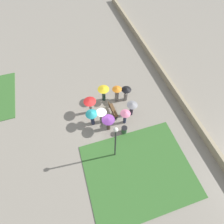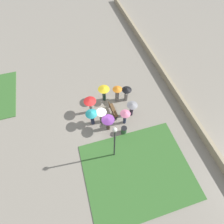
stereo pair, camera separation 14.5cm
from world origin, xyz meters
TOP-DOWN VIEW (x-y plane):
  - ground_plane at (0.00, 0.00)m, footprint 90.00×90.00m
  - lawn_patch_near at (-5.67, -1.59)m, footprint 6.91×8.51m
  - parapet_wall at (0.00, -8.33)m, footprint 45.00×0.35m
  - park_bench at (0.38, -1.28)m, footprint 1.68×0.51m
  - lamp_post at (-3.80, -0.16)m, footprint 0.32×0.32m
  - trash_bin at (-2.00, -1.64)m, footprint 0.54×0.54m
  - crowd_person_red at (1.11, 0.70)m, footprint 1.16×1.16m
  - crowd_person_pink at (-1.01, -2.04)m, footprint 0.94×0.94m
  - crowd_person_teal at (-0.22, 0.87)m, footprint 1.08×1.08m
  - crowd_person_grey at (-0.30, -2.96)m, footprint 1.01×1.01m
  - crowd_person_black at (1.58, -3.08)m, footprint 0.98×0.98m
  - crowd_person_orange at (1.81, -2.18)m, footprint 0.94×0.94m
  - crowd_person_yellow at (2.25, -0.93)m, footprint 1.14×1.14m
  - crowd_person_purple at (-1.19, -0.39)m, footprint 1.15×1.15m
  - crowd_person_white at (-0.30, -0.00)m, footprint 0.96×0.96m

SIDE VIEW (x-z plane):
  - ground_plane at x=0.00m, z-range 0.00..0.00m
  - lawn_patch_near at x=-5.67m, z-range 0.00..0.06m
  - parapet_wall at x=0.00m, z-range 0.00..0.79m
  - trash_bin at x=-2.00m, z-range 0.00..0.82m
  - park_bench at x=0.38m, z-range 0.02..0.92m
  - crowd_person_black at x=1.58m, z-range 0.33..2.12m
  - crowd_person_orange at x=1.81m, z-range 0.28..2.19m
  - crowd_person_grey at x=-0.30m, z-range 0.37..2.12m
  - crowd_person_white at x=-0.30m, z-range 0.34..2.24m
  - crowd_person_purple at x=-1.19m, z-range 0.42..2.20m
  - crowd_person_yellow at x=2.25m, z-range 0.44..2.27m
  - crowd_person_pink at x=-1.01m, z-range 0.46..2.26m
  - crowd_person_teal at x=-0.22m, z-range 0.47..2.38m
  - crowd_person_red at x=1.11m, z-range 0.51..2.44m
  - lamp_post at x=-3.80m, z-range 0.65..5.39m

